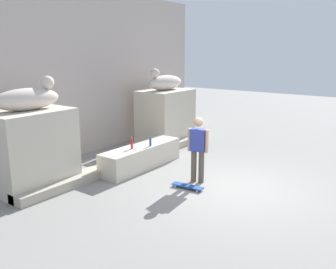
{
  "coord_description": "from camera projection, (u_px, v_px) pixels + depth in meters",
  "views": [
    {
      "loc": [
        -7.49,
        -3.75,
        3.28
      ],
      "look_at": [
        -0.03,
        1.73,
        1.1
      ],
      "focal_mm": 38.52,
      "sensor_mm": 36.0,
      "label": 1
    }
  ],
  "objects": [
    {
      "name": "ground_plane",
      "position": [
        226.0,
        188.0,
        8.79
      ],
      "size": [
        40.0,
        40.0,
        0.0
      ],
      "primitive_type": "plane",
      "color": "gray"
    },
    {
      "name": "facade_wall",
      "position": [
        75.0,
        73.0,
        11.29
      ],
      "size": [
        11.47,
        0.6,
        5.14
      ],
      "primitive_type": "cube",
      "color": "#B7AAA3",
      "rests_on": "ground_plane"
    },
    {
      "name": "pedestal_left",
      "position": [
        31.0,
        149.0,
        8.66
      ],
      "size": [
        1.9,
        1.35,
        1.9
      ],
      "primitive_type": "cube",
      "color": "beige",
      "rests_on": "ground_plane"
    },
    {
      "name": "pedestal_right",
      "position": [
        166.0,
        117.0,
        12.92
      ],
      "size": [
        1.9,
        1.35,
        1.9
      ],
      "primitive_type": "cube",
      "color": "beige",
      "rests_on": "ground_plane"
    },
    {
      "name": "statue_reclining_left",
      "position": [
        28.0,
        98.0,
        8.4
      ],
      "size": [
        1.66,
        0.76,
        0.78
      ],
      "rotation": [
        0.0,
        0.0,
        -0.13
      ],
      "color": "beige",
      "rests_on": "pedestal_left"
    },
    {
      "name": "statue_reclining_right",
      "position": [
        165.0,
        82.0,
        12.61
      ],
      "size": [
        1.64,
        0.68,
        0.78
      ],
      "rotation": [
        0.0,
        0.0,
        3.07
      ],
      "color": "beige",
      "rests_on": "pedestal_right"
    },
    {
      "name": "ledge_block",
      "position": [
        142.0,
        156.0,
        10.26
      ],
      "size": [
        2.78,
        0.71,
        0.64
      ],
      "primitive_type": "cube",
      "color": "beige",
      "rests_on": "ground_plane"
    },
    {
      "name": "skater",
      "position": [
        198.0,
        147.0,
        8.97
      ],
      "size": [
        0.28,
        0.53,
        1.67
      ],
      "rotation": [
        0.0,
        0.0,
        4.94
      ],
      "color": "brown",
      "rests_on": "ground_plane"
    },
    {
      "name": "skateboard",
      "position": [
        188.0,
        186.0,
        8.72
      ],
      "size": [
        0.26,
        0.81,
        0.08
      ],
      "rotation": [
        0.0,
        0.0,
        4.79
      ],
      "color": "navy",
      "rests_on": "ground_plane"
    },
    {
      "name": "bottle_red",
      "position": [
        132.0,
        144.0,
        9.84
      ],
      "size": [
        0.07,
        0.07,
        0.32
      ],
      "color": "red",
      "rests_on": "ledge_block"
    },
    {
      "name": "bottle_blue",
      "position": [
        150.0,
        142.0,
        10.12
      ],
      "size": [
        0.07,
        0.07,
        0.28
      ],
      "color": "#194C99",
      "rests_on": "ledge_block"
    },
    {
      "name": "stair_step",
      "position": [
        130.0,
        160.0,
        10.58
      ],
      "size": [
        7.32,
        0.5,
        0.23
      ],
      "primitive_type": "cube",
      "color": "#A9A08F",
      "rests_on": "ground_plane"
    }
  ]
}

